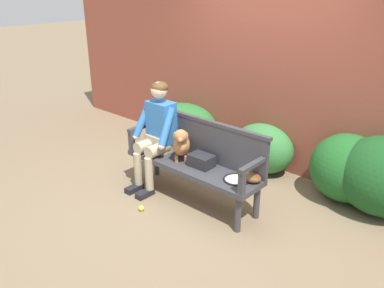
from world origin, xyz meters
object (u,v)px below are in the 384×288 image
at_px(person_seated, 157,131).
at_px(tennis_racket, 237,178).
at_px(sports_bag, 201,161).
at_px(baseball_glove, 251,178).
at_px(dog_on_bench, 181,144).
at_px(garden_bench, 192,169).
at_px(tennis_ball, 141,208).

height_order(person_seated, tennis_racket, person_seated).
bearing_deg(sports_bag, baseball_glove, 6.42).
distance_m(person_seated, sports_bag, 0.72).
xyz_separation_m(dog_on_bench, sports_bag, (0.28, 0.04, -0.14)).
bearing_deg(tennis_racket, person_seated, -177.48).
distance_m(tennis_racket, sports_bag, 0.50).
xyz_separation_m(garden_bench, sports_bag, (0.12, 0.03, 0.13)).
bearing_deg(person_seated, sports_bag, 3.00).
relative_size(person_seated, tennis_ball, 20.27).
relative_size(tennis_racket, sports_bag, 2.05).
height_order(dog_on_bench, tennis_ball, dog_on_bench).
distance_m(dog_on_bench, baseball_glove, 0.94).
relative_size(tennis_racket, tennis_ball, 8.69).
xyz_separation_m(person_seated, tennis_racket, (1.18, 0.05, -0.26)).
xyz_separation_m(garden_bench, baseball_glove, (0.76, 0.10, 0.11)).
height_order(garden_bench, baseball_glove, baseball_glove).
height_order(person_seated, tennis_ball, person_seated).
height_order(baseball_glove, tennis_ball, baseball_glove).
xyz_separation_m(tennis_racket, baseball_glove, (0.15, 0.06, 0.04)).
distance_m(person_seated, dog_on_bench, 0.41).
height_order(garden_bench, dog_on_bench, dog_on_bench).
relative_size(garden_bench, tennis_ball, 26.49).
relative_size(person_seated, dog_on_bench, 3.15).
distance_m(garden_bench, tennis_ball, 0.74).
bearing_deg(tennis_ball, dog_on_bench, 80.34).
bearing_deg(garden_bench, dog_on_bench, -176.60).
distance_m(tennis_racket, tennis_ball, 1.16).
xyz_separation_m(garden_bench, person_seated, (-0.57, -0.01, 0.33)).
bearing_deg(tennis_ball, baseball_glove, 33.90).
relative_size(garden_bench, dog_on_bench, 4.12).
bearing_deg(sports_bag, tennis_racket, 1.84).
relative_size(person_seated, tennis_racket, 2.33).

